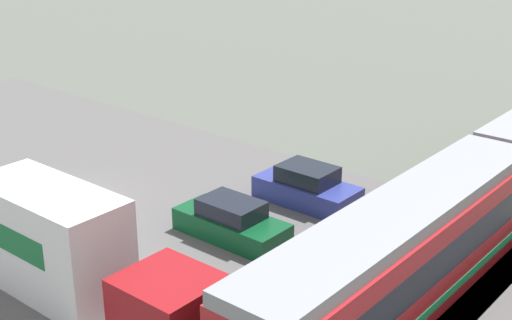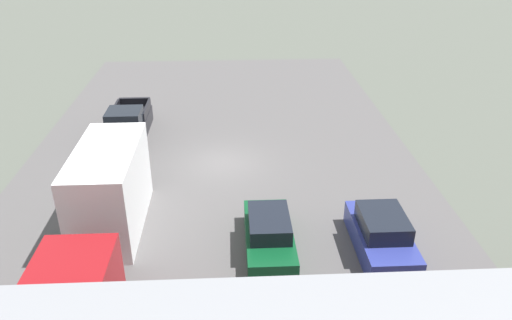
% 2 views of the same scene
% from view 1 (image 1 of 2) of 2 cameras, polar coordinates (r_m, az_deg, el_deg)
% --- Properties ---
extents(ground_plane, '(320.00, 320.00, 0.00)m').
position_cam_1_polar(ground_plane, '(29.86, -14.91, -3.33)').
color(ground_plane, '#565B51').
extents(road_surface, '(20.05, 38.68, 0.08)m').
position_cam_1_polar(road_surface, '(29.84, -14.92, -3.26)').
color(road_surface, '#565454').
rests_on(road_surface, ground).
extents(light_rail_tram, '(28.56, 2.59, 4.54)m').
position_cam_1_polar(light_rail_tram, '(27.57, 18.67, -1.90)').
color(light_rail_tram, '#B21E23').
rests_on(light_rail_tram, ground).
extents(box_truck, '(2.36, 9.15, 3.40)m').
position_cam_1_polar(box_truck, '(22.03, -14.13, -7.51)').
color(box_truck, maroon).
rests_on(box_truck, ground).
extents(sedan_car_0, '(1.88, 4.21, 1.58)m').
position_cam_1_polar(sedan_car_0, '(28.48, 4.10, -2.25)').
color(sedan_car_0, navy).
rests_on(sedan_car_0, ground).
extents(sedan_car_1, '(1.76, 4.31, 1.46)m').
position_cam_1_polar(sedan_car_1, '(25.68, -1.98, -5.00)').
color(sedan_car_1, '#0C4723').
rests_on(sedan_car_1, ground).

